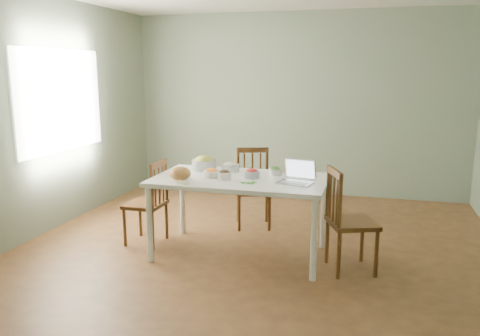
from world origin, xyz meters
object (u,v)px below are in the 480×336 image
(chair_far, at_px, (253,189))
(chair_right, at_px, (352,220))
(laptop, at_px, (295,172))
(bread_boule, at_px, (180,174))
(chair_left, at_px, (145,202))
(dining_table, at_px, (240,217))
(bowl_squash, at_px, (204,163))

(chair_far, xyz_separation_m, chair_right, (1.20, -1.00, 0.02))
(laptop, bearing_deg, chair_far, 134.94)
(bread_boule, relative_size, laptop, 0.65)
(laptop, bearing_deg, bread_boule, -159.77)
(chair_left, xyz_separation_m, chair_right, (2.19, -0.15, 0.03))
(chair_far, relative_size, chair_left, 1.02)
(chair_left, bearing_deg, chair_far, 131.40)
(chair_far, height_order, chair_right, chair_right)
(chair_far, bearing_deg, chair_left, -157.57)
(dining_table, relative_size, bowl_squash, 6.59)
(bowl_squash, bearing_deg, chair_left, -160.84)
(chair_left, xyz_separation_m, bowl_squash, (0.61, 0.21, 0.42))
(chair_far, height_order, bowl_squash, bowl_squash)
(chair_right, distance_m, laptop, 0.69)
(chair_right, relative_size, bowl_squash, 3.76)
(dining_table, distance_m, chair_left, 1.08)
(bread_boule, height_order, laptop, laptop)
(dining_table, distance_m, chair_far, 0.91)
(dining_table, distance_m, chair_right, 1.12)
(chair_right, height_order, bowl_squash, chair_right)
(chair_left, distance_m, bread_boule, 0.75)
(dining_table, bearing_deg, laptop, -9.00)
(laptop, bearing_deg, chair_left, -173.35)
(chair_far, bearing_deg, laptop, -74.79)
(bread_boule, bearing_deg, dining_table, 25.58)
(chair_right, xyz_separation_m, bread_boule, (-1.64, -0.16, 0.38))
(chair_left, distance_m, chair_right, 2.19)
(chair_far, height_order, chair_left, chair_far)
(chair_right, relative_size, laptop, 3.11)
(chair_far, relative_size, bread_boule, 4.57)
(dining_table, xyz_separation_m, chair_far, (-0.09, 0.90, 0.07))
(chair_far, xyz_separation_m, bowl_squash, (-0.39, -0.64, 0.41))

